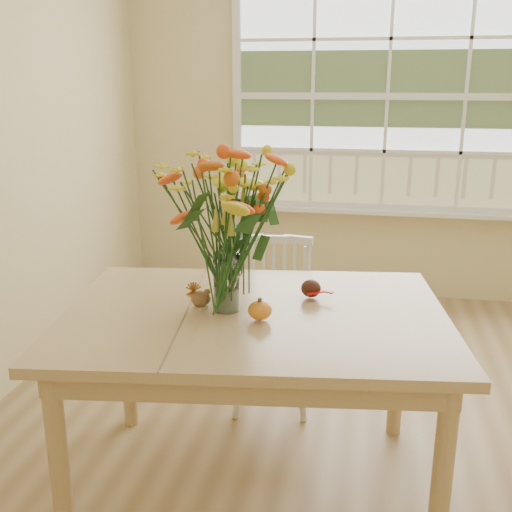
# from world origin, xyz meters

# --- Properties ---
(floor) EXTENTS (4.00, 4.50, 0.01)m
(floor) POSITION_xyz_m (0.00, 0.00, -0.01)
(floor) COLOR olive
(floor) RESTS_ON ground
(wall_back) EXTENTS (4.00, 0.02, 2.70)m
(wall_back) POSITION_xyz_m (0.00, 2.25, 1.35)
(wall_back) COLOR beige
(wall_back) RESTS_ON floor
(window) EXTENTS (2.42, 0.12, 1.74)m
(window) POSITION_xyz_m (0.00, 2.21, 1.53)
(window) COLOR silver
(window) RESTS_ON wall_back
(dining_table) EXTENTS (1.61, 1.24, 0.80)m
(dining_table) POSITION_xyz_m (-0.51, -0.29, 0.70)
(dining_table) COLOR tan
(dining_table) RESTS_ON floor
(windsor_chair) EXTENTS (0.44, 0.43, 0.87)m
(windsor_chair) POSITION_xyz_m (-0.56, 0.46, 0.49)
(windsor_chair) COLOR white
(windsor_chair) RESTS_ON floor
(flower_vase) EXTENTS (0.48, 0.48, 0.58)m
(flower_vase) POSITION_xyz_m (-0.62, -0.29, 1.14)
(flower_vase) COLOR white
(flower_vase) RESTS_ON dining_table
(pumpkin) EXTENTS (0.09, 0.09, 0.07)m
(pumpkin) POSITION_xyz_m (-0.47, -0.37, 0.83)
(pumpkin) COLOR orange
(pumpkin) RESTS_ON dining_table
(turkey_figurine) EXTENTS (0.09, 0.07, 0.10)m
(turkey_figurine) POSITION_xyz_m (-0.73, -0.29, 0.84)
(turkey_figurine) COLOR #CCB78C
(turkey_figurine) RESTS_ON dining_table
(dark_gourd) EXTENTS (0.12, 0.08, 0.07)m
(dark_gourd) POSITION_xyz_m (-0.31, -0.09, 0.83)
(dark_gourd) COLOR #38160F
(dark_gourd) RESTS_ON dining_table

